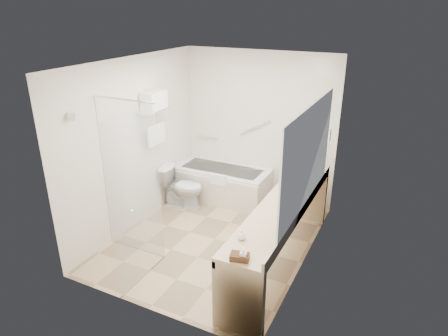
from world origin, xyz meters
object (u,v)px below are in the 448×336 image
at_px(vanity_counter, 281,221).
at_px(water_bottle_left, 295,170).
at_px(bathtub, 222,183).
at_px(amenity_basket, 240,257).
at_px(toilet, 182,187).

bearing_deg(vanity_counter, water_bottle_left, 97.94).
relative_size(bathtub, water_bottle_left, 7.34).
bearing_deg(water_bottle_left, bathtub, 161.86).
bearing_deg(amenity_basket, toilet, 133.37).
relative_size(bathtub, amenity_basket, 8.68).
xyz_separation_m(toilet, water_bottle_left, (1.84, 0.11, 0.61)).
distance_m(bathtub, water_bottle_left, 1.61).
xyz_separation_m(bathtub, amenity_basket, (1.51, -2.64, 0.61)).
bearing_deg(toilet, water_bottle_left, -95.26).
bearing_deg(bathtub, toilet, -128.45).
distance_m(toilet, amenity_basket, 2.90).
height_order(vanity_counter, water_bottle_left, water_bottle_left).
relative_size(vanity_counter, water_bottle_left, 12.38).
distance_m(bathtub, amenity_basket, 3.10).
distance_m(bathtub, toilet, 0.73).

